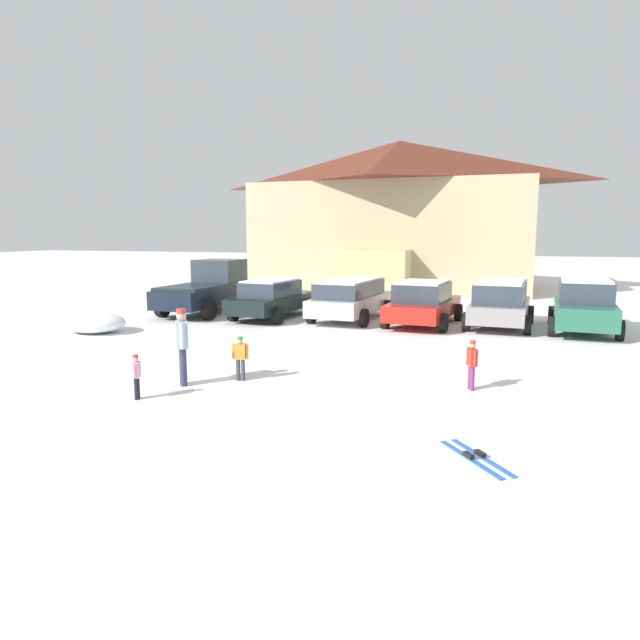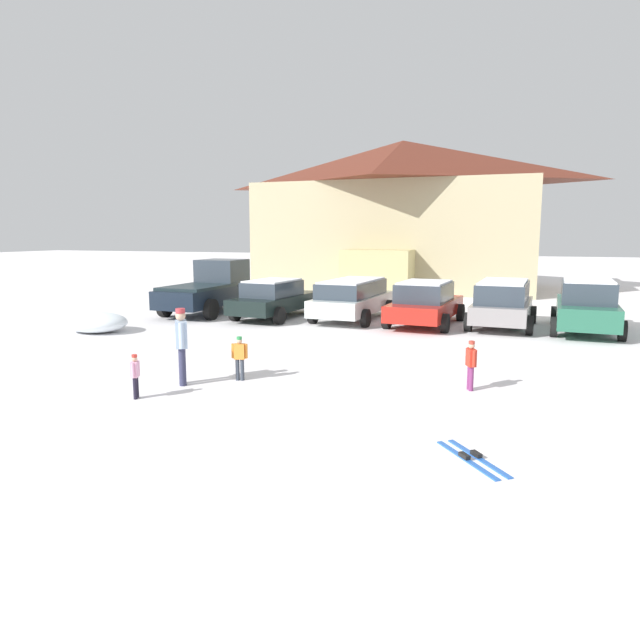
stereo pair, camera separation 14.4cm
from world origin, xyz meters
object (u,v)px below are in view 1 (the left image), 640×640
(parked_green_coupe, at_px, (584,305))
(pair_of_skis, at_px, (476,457))
(ski_lodge, at_px, (398,214))
(skier_child_in_pink_snowsuit, at_px, (136,374))
(skier_adult_in_blue_parka, at_px, (182,342))
(pickup_truck, at_px, (210,289))
(parked_black_sedan, at_px, (273,298))
(skier_child_in_orange_jacket, at_px, (240,356))
(parked_silver_wagon, at_px, (351,298))
(skier_child_in_red_jacket, at_px, (472,362))
(parked_red_sedan, at_px, (423,303))
(plowed_snow_pile, at_px, (93,323))
(parked_grey_wagon, at_px, (501,302))

(parked_green_coupe, bearing_deg, pair_of_skis, -102.04)
(ski_lodge, xyz_separation_m, parked_green_coupe, (9.09, -14.05, -3.52))
(skier_child_in_pink_snowsuit, height_order, skier_adult_in_blue_parka, skier_adult_in_blue_parka)
(pickup_truck, height_order, skier_adult_in_blue_parka, pickup_truck)
(parked_black_sedan, distance_m, skier_child_in_orange_jacket, 9.46)
(parked_green_coupe, bearing_deg, skier_child_in_orange_jacket, -129.89)
(parked_silver_wagon, height_order, skier_adult_in_blue_parka, skier_adult_in_blue_parka)
(parked_silver_wagon, bearing_deg, skier_child_in_red_jacket, -59.51)
(parked_red_sedan, height_order, skier_child_in_pink_snowsuit, parked_red_sedan)
(parked_silver_wagon, xyz_separation_m, pickup_truck, (-6.04, 0.04, 0.15))
(parked_silver_wagon, relative_size, skier_adult_in_blue_parka, 2.93)
(skier_adult_in_blue_parka, bearing_deg, parked_silver_wagon, 85.26)
(parked_green_coupe, bearing_deg, parked_black_sedan, -177.30)
(skier_child_in_pink_snowsuit, distance_m, skier_child_in_orange_jacket, 2.34)
(parked_black_sedan, distance_m, pair_of_skis, 14.52)
(skier_child_in_pink_snowsuit, xyz_separation_m, skier_child_in_orange_jacket, (1.29, 1.96, 0.05))
(pickup_truck, xyz_separation_m, skier_child_in_pink_snowsuit, (4.90, -11.49, -0.49))
(skier_child_in_red_jacket, relative_size, pair_of_skis, 0.77)
(parked_black_sedan, xyz_separation_m, skier_adult_in_blue_parka, (2.12, -9.66, 0.17))
(parked_black_sedan, xyz_separation_m, plowed_snow_pile, (-4.30, -4.90, -0.44))
(parked_silver_wagon, distance_m, skier_child_in_orange_jacket, 9.49)
(skier_adult_in_blue_parka, distance_m, pair_of_skis, 6.69)
(ski_lodge, height_order, plowed_snow_pile, ski_lodge)
(parked_black_sedan, relative_size, skier_child_in_red_jacket, 4.43)
(parked_black_sedan, bearing_deg, pickup_truck, 168.87)
(skier_child_in_red_jacket, bearing_deg, parked_black_sedan, 134.95)
(parked_black_sedan, bearing_deg, skier_adult_in_blue_parka, -77.64)
(parked_green_coupe, relative_size, skier_child_in_red_jacket, 4.48)
(parked_silver_wagon, relative_size, skier_child_in_pink_snowsuit, 5.47)
(skier_adult_in_blue_parka, bearing_deg, ski_lodge, 90.45)
(ski_lodge, xyz_separation_m, skier_adult_in_blue_parka, (0.19, -24.24, -3.46))
(ski_lodge, height_order, pickup_truck, ski_lodge)
(skier_child_in_pink_snowsuit, bearing_deg, parked_silver_wagon, 84.34)
(plowed_snow_pile, bearing_deg, ski_lodge, 72.25)
(skier_child_in_orange_jacket, relative_size, plowed_snow_pile, 0.45)
(pair_of_skis, bearing_deg, parked_black_sedan, 125.32)
(pickup_truck, distance_m, skier_adult_in_blue_parka, 11.51)
(parked_red_sedan, height_order, skier_adult_in_blue_parka, skier_adult_in_blue_parka)
(ski_lodge, distance_m, parked_red_sedan, 15.30)
(parked_black_sedan, xyz_separation_m, parked_silver_wagon, (2.96, 0.56, 0.07))
(ski_lodge, distance_m, plowed_snow_pile, 20.85)
(parked_black_sedan, bearing_deg, skier_child_in_pink_snowsuit, -80.45)
(pickup_truck, distance_m, skier_child_in_pink_snowsuit, 12.50)
(parked_black_sedan, distance_m, skier_child_in_red_jacket, 11.37)
(parked_red_sedan, bearing_deg, skier_child_in_red_jacket, -74.56)
(ski_lodge, bearing_deg, plowed_snow_pile, -107.75)
(parked_black_sedan, distance_m, skier_child_in_pink_snowsuit, 11.04)
(parked_grey_wagon, distance_m, skier_child_in_red_jacket, 8.65)
(skier_child_in_orange_jacket, bearing_deg, pair_of_skis, -28.89)
(skier_adult_in_blue_parka, height_order, plowed_snow_pile, skier_adult_in_blue_parka)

